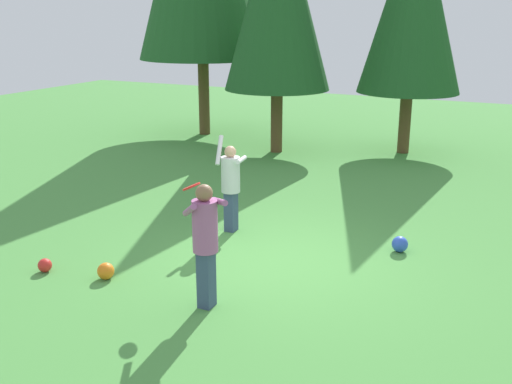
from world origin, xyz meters
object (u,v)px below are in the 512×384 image
Objects in this scene: ball_orange at (106,271)px; ball_red at (45,265)px; frisbee at (191,186)px; person_thrower at (231,181)px; ball_blue at (400,244)px; person_catcher at (205,235)px.

ball_orange is 1.19× the size of ball_red.
ball_orange is at bearing -160.24° from frisbee.
person_thrower reaches higher than ball_orange.
person_thrower is at bearing 103.94° from frisbee.
frisbee is 3.80m from ball_blue.
person_catcher is at bearing -3.08° from ball_orange.
person_thrower is 2.88m from ball_orange.
frisbee is at bearing 19.76° from ball_orange.
ball_orange is (-1.81, 0.10, -0.91)m from person_catcher.
ball_blue is (3.76, 2.99, 0.01)m from ball_orange.
ball_red is at bearing -45.37° from person_thrower.
ball_blue reaches higher than ball_red.
ball_red is at bearing -168.90° from ball_orange.
ball_red is (-2.84, -0.10, -0.93)m from person_catcher.
ball_blue is at bearing 45.54° from frisbee.
ball_red is (-1.75, -2.87, -0.84)m from person_thrower.
ball_red is 5.75m from ball_blue.
frisbee is at bearing -134.46° from ball_blue.
person_catcher reaches higher than frisbee.
ball_blue is (4.78, 3.19, 0.03)m from ball_red.
frisbee reaches higher than ball_blue.
person_thrower is 2.34m from frisbee.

